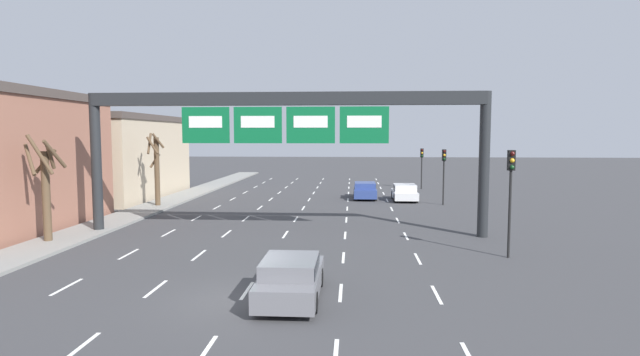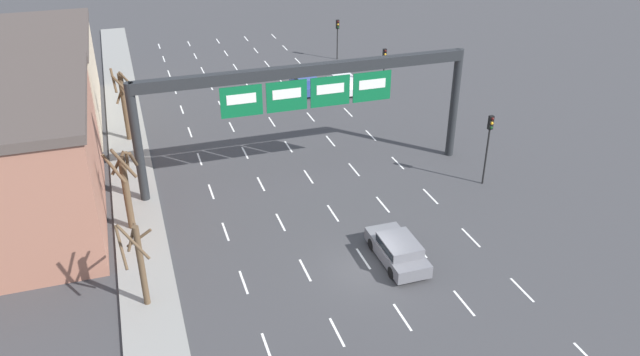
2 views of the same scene
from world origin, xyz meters
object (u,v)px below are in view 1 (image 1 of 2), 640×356
(traffic_light_far_end, at_px, (511,181))
(car_white, at_px, (405,192))
(sign_gantry, at_px, (285,123))
(tree_bare_third, at_px, (156,167))
(traffic_light_near_gantry, at_px, (444,165))
(car_grey, at_px, (291,277))
(car_blue, at_px, (365,190))
(tree_bare_second, at_px, (45,185))
(traffic_light_mid_block, at_px, (422,160))

(traffic_light_far_end, bearing_deg, car_white, 97.73)
(sign_gantry, distance_m, tree_bare_third, 15.12)
(traffic_light_near_gantry, bearing_deg, tree_bare_third, -173.12)
(car_grey, distance_m, tree_bare_third, 24.35)
(sign_gantry, xyz_separation_m, traffic_light_far_end, (10.68, -4.61, -2.72))
(car_blue, bearing_deg, tree_bare_second, -130.66)
(car_blue, bearing_deg, traffic_light_near_gantry, -30.50)
(sign_gantry, distance_m, car_blue, 17.49)
(sign_gantry, distance_m, tree_bare_second, 12.50)
(traffic_light_mid_block, xyz_separation_m, tree_bare_second, (-22.37, -27.32, 0.01))
(traffic_light_near_gantry, xyz_separation_m, tree_bare_second, (-22.48, -15.56, -0.16))
(car_blue, height_order, traffic_light_far_end, traffic_light_far_end)
(car_grey, bearing_deg, tree_bare_third, 121.92)
(car_white, xyz_separation_m, traffic_light_far_end, (2.64, -19.41, 2.69))
(car_white, distance_m, traffic_light_near_gantry, 4.39)
(tree_bare_second, bearing_deg, tree_bare_third, 87.76)
(car_blue, bearing_deg, traffic_light_mid_block, 54.06)
(tree_bare_second, bearing_deg, car_white, 42.37)
(car_blue, xyz_separation_m, tree_bare_third, (-15.92, -6.22, 2.31))
(car_white, relative_size, traffic_light_mid_block, 0.99)
(sign_gantry, relative_size, tree_bare_third, 3.99)
(car_white, relative_size, traffic_light_far_end, 0.85)
(tree_bare_second, bearing_deg, traffic_light_mid_block, 50.69)
(car_grey, height_order, tree_bare_second, tree_bare_second)
(car_blue, xyz_separation_m, traffic_light_near_gantry, (6.05, -3.57, 2.37))
(sign_gantry, xyz_separation_m, car_white, (8.04, 14.80, -5.41))
(sign_gantry, relative_size, traffic_light_mid_block, 5.32)
(traffic_light_near_gantry, bearing_deg, car_blue, 149.50)
(car_grey, distance_m, traffic_light_mid_block, 36.21)
(car_grey, relative_size, tree_bare_second, 0.85)
(traffic_light_near_gantry, xyz_separation_m, traffic_light_mid_block, (-0.11, 11.76, -0.17))
(sign_gantry, xyz_separation_m, tree_bare_second, (-11.67, -3.18, -3.17))
(car_blue, distance_m, car_grey, 26.98)
(car_grey, bearing_deg, sign_gantry, 98.65)
(tree_bare_third, bearing_deg, tree_bare_second, -92.24)
(traffic_light_mid_block, xyz_separation_m, tree_bare_third, (-21.86, -14.42, 0.11))
(sign_gantry, distance_m, car_white, 17.69)
(sign_gantry, bearing_deg, car_blue, 73.39)
(tree_bare_second, distance_m, tree_bare_third, 12.91)
(traffic_light_near_gantry, height_order, traffic_light_mid_block, traffic_light_near_gantry)
(traffic_light_far_end, bearing_deg, sign_gantry, 156.63)
(traffic_light_mid_block, bearing_deg, sign_gantry, -113.90)
(traffic_light_near_gantry, distance_m, traffic_light_mid_block, 11.77)
(sign_gantry, bearing_deg, traffic_light_near_gantry, 48.87)
(traffic_light_mid_block, bearing_deg, car_white, -105.89)
(traffic_light_near_gantry, bearing_deg, tree_bare_second, -145.32)
(car_white, distance_m, traffic_light_far_end, 19.77)
(car_blue, relative_size, traffic_light_mid_block, 1.07)
(tree_bare_second, bearing_deg, traffic_light_far_end, -3.68)
(traffic_light_far_end, relative_size, tree_bare_third, 0.88)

